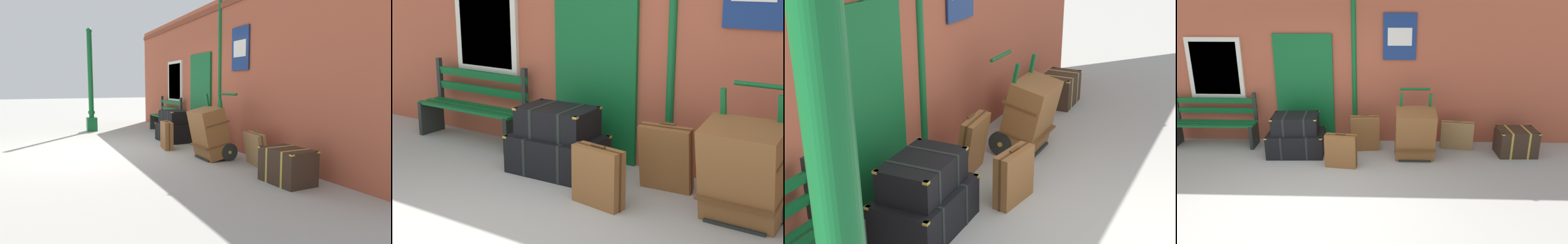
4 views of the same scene
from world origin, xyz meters
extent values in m
cube|color=#AD5138|center=(0.00, 2.60, 1.60)|extent=(10.40, 0.30, 3.20)
cube|color=#0F5B28|center=(-0.39, 2.43, 1.05)|extent=(1.10, 0.05, 2.10)
cube|color=#093718|center=(-0.39, 2.41, 1.05)|extent=(0.06, 0.02, 2.10)
cylinder|color=#0F5B28|center=(0.56, 2.45, 1.60)|extent=(0.09, 0.09, 3.14)
cube|color=black|center=(-1.35, 2.30, 0.73)|extent=(0.06, 0.06, 0.56)
cube|color=black|center=(-0.46, 1.77, 0.21)|extent=(1.02, 0.67, 0.42)
cube|color=black|center=(-0.68, 1.76, 0.21)|extent=(0.06, 0.65, 0.43)
cube|color=black|center=(-0.23, 1.78, 0.21)|extent=(0.06, 0.65, 0.43)
cube|color=#B79338|center=(-0.93, 1.46, 0.41)|extent=(0.05, 0.05, 0.02)
cube|color=#B79338|center=(0.03, 1.49, 0.41)|extent=(0.05, 0.05, 0.02)
cube|color=#B79338|center=(-0.95, 2.06, 0.41)|extent=(0.05, 0.05, 0.02)
cube|color=#B79338|center=(0.01, 2.09, 0.41)|extent=(0.05, 0.05, 0.02)
cube|color=silver|center=(-0.50, 1.46, 0.21)|extent=(0.36, 0.01, 0.10)
cube|color=black|center=(-0.46, 1.78, 0.58)|extent=(0.83, 0.59, 0.32)
cube|color=black|center=(-0.64, 1.77, 0.58)|extent=(0.07, 0.55, 0.33)
cube|color=black|center=(-0.28, 1.80, 0.58)|extent=(0.07, 0.55, 0.33)
cube|color=#B79338|center=(-0.82, 1.51, 0.73)|extent=(0.05, 0.05, 0.02)
cube|color=#B79338|center=(-0.06, 1.56, 0.73)|extent=(0.05, 0.05, 0.02)
cube|color=#B79338|center=(-0.86, 2.01, 0.73)|extent=(0.05, 0.05, 0.02)
cube|color=#B79338|center=(-0.10, 2.06, 0.73)|extent=(0.05, 0.05, 0.02)
cube|color=black|center=(1.67, 1.59, 0.01)|extent=(0.56, 0.28, 0.03)
cube|color=#0F5B28|center=(1.42, 1.79, 0.59)|extent=(0.04, 0.26, 1.19)
cube|color=#0F5B28|center=(1.92, 1.79, 0.59)|extent=(0.04, 0.26, 1.19)
cylinder|color=#0F5B28|center=(1.67, 2.02, 1.18)|extent=(0.54, 0.04, 0.04)
cylinder|color=black|center=(1.35, 1.85, 0.16)|extent=(0.04, 0.32, 0.32)
cylinder|color=#B79338|center=(1.35, 1.85, 0.16)|extent=(0.07, 0.06, 0.06)
cylinder|color=black|center=(1.99, 1.85, 0.16)|extent=(0.05, 0.32, 0.32)
cylinder|color=#B79338|center=(1.99, 1.85, 0.16)|extent=(0.07, 0.06, 0.06)
cube|color=brown|center=(1.67, 1.61, 0.48)|extent=(0.68, 0.61, 0.95)
cube|color=brown|center=(1.67, 1.61, 0.28)|extent=(0.70, 0.46, 0.12)
cube|color=brown|center=(1.67, 1.61, 0.67)|extent=(0.70, 0.46, 0.12)
cube|color=brown|center=(0.41, 1.25, 0.29)|extent=(0.55, 0.24, 0.57)
cylinder|color=#4F3018|center=(0.41, 1.25, 0.59)|extent=(0.16, 0.05, 0.03)
cube|color=#482C16|center=(0.41, 1.25, 0.29)|extent=(0.54, 0.10, 0.58)
cube|color=brown|center=(0.78, 1.94, 0.35)|extent=(0.55, 0.29, 0.70)
cylinder|color=#4F3018|center=(0.78, 1.96, 0.70)|extent=(0.16, 0.04, 0.03)
cube|color=#482C16|center=(0.78, 1.94, 0.35)|extent=(0.56, 0.18, 0.69)
cube|color=olive|center=(2.49, 2.07, 0.28)|extent=(0.62, 0.32, 0.56)
cylinder|color=brown|center=(2.49, 2.09, 0.57)|extent=(0.16, 0.05, 0.03)
cube|color=brown|center=(2.49, 2.07, 0.28)|extent=(0.62, 0.21, 0.55)
cube|color=#332319|center=(3.53, 1.87, 0.24)|extent=(0.70, 0.51, 0.48)
cube|color=#B79338|center=(3.37, 1.87, 0.24)|extent=(0.06, 0.49, 0.49)
cube|color=#B79338|center=(3.68, 1.88, 0.24)|extent=(0.06, 0.49, 0.49)
cube|color=#B79338|center=(3.22, 1.64, 0.47)|extent=(0.05, 0.05, 0.02)
cube|color=#B79338|center=(3.86, 1.67, 0.47)|extent=(0.05, 0.05, 0.02)
cube|color=#B79338|center=(3.20, 2.08, 0.47)|extent=(0.05, 0.05, 0.02)
cube|color=#B79338|center=(3.84, 2.11, 0.47)|extent=(0.05, 0.05, 0.02)
camera|label=1|loc=(7.19, -1.19, 1.34)|focal=31.62mm
camera|label=2|loc=(3.14, -3.00, 2.19)|focal=52.22mm
camera|label=3|loc=(-4.16, -0.74, 2.86)|focal=49.74mm
camera|label=4|loc=(1.14, -4.79, 2.92)|focal=35.97mm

